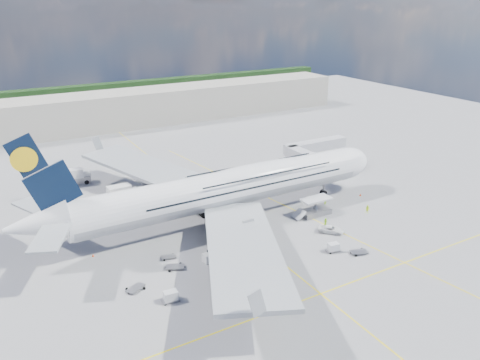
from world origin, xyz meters
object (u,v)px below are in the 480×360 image
dolly_nose_far (359,252)px  crew_nose (325,201)px  crew_tug (267,263)px  dolly_row_c (169,257)px  baggage_tug (212,256)px  cone_nose (360,195)px  cone_wing_right_outer (293,303)px  cone_tail (93,255)px  catering_truck_inner (123,194)px  crew_van (326,222)px  cone_wing_right_inner (210,258)px  airliner (228,188)px  cone_wing_left_inner (146,221)px  service_van (331,229)px  cone_wing_left_outer (154,197)px  dolly_back (135,288)px  crew_wing (224,250)px  catering_truck_outer (76,177)px  dolly_row_b (171,296)px  crew_loader (367,209)px  dolly_nose_near (333,247)px  cargo_loader (315,209)px  dolly_row_a (175,267)px  jet_bridge (312,151)px

dolly_nose_far → crew_nose: (8.08, 19.09, 0.64)m
crew_nose → crew_tug: size_ratio=1.13×
dolly_row_c → crew_tug: (13.16, -11.15, 0.58)m
baggage_tug → cone_nose: size_ratio=5.84×
cone_wing_right_outer → cone_tail: cone_tail is taller
catering_truck_inner → crew_van: catering_truck_inner is taller
cone_wing_right_inner → dolly_nose_far: bearing=-25.3°
airliner → cone_wing_left_inner: size_ratio=130.09×
service_van → cone_tail: (-41.95, 13.68, -0.42)m
baggage_tug → cone_wing_left_outer: baggage_tug is taller
crew_van → dolly_back: bearing=67.0°
crew_nose → crew_wing: crew_nose is taller
catering_truck_outer → crew_tug: (19.46, -55.12, -0.94)m
dolly_row_c → dolly_back: size_ratio=0.84×
airliner → baggage_tug: bearing=-128.4°
crew_tug → cone_wing_right_outer: (-2.19, -10.35, -0.62)m
dolly_row_b → catering_truck_outer: catering_truck_outer is taller
dolly_nose_far → crew_loader: bearing=60.8°
dolly_back → airliner: bearing=0.5°
cone_nose → cone_wing_right_outer: size_ratio=1.10×
crew_loader → cone_wing_right_outer: size_ratio=3.60×
crew_wing → cone_wing_left_outer: 30.47m
baggage_tug → cone_tail: (-17.44, 11.50, -0.63)m
dolly_row_c → dolly_nose_near: (26.30, -12.38, 0.58)m
cargo_loader → crew_tug: cargo_loader is taller
dolly_row_a → dolly_nose_far: bearing=3.2°
crew_loader → cone_wing_left_outer: (-35.89, 30.30, -0.70)m
cone_nose → cone_wing_left_inner: size_ratio=0.94×
dolly_nose_far → crew_loader: (13.19, 11.61, 0.59)m
dolly_row_b → cone_wing_left_inner: (5.66, 27.51, -0.64)m
cone_wing_left_outer → cone_wing_right_inner: bearing=-91.9°
baggage_tug → catering_truck_outer: size_ratio=0.50×
dolly_row_a → crew_van: crew_van is taller
cone_wing_left_inner → cone_wing_left_outer: bearing=62.3°
dolly_row_a → dolly_nose_far: (30.11, -11.54, -0.00)m
dolly_back → dolly_row_b: bearing=-87.4°
dolly_nose_near → cone_tail: 42.32m
cone_tail → jet_bridge: bearing=12.2°
dolly_back → cone_wing_right_outer: (18.96, -15.16, -0.09)m
service_van → crew_van: (1.07, 2.91, 0.10)m
crew_tug → airliner: bearing=104.3°
catering_truck_outer → dolly_back: bearing=-85.6°
airliner → cone_tail: airliner is taller
dolly_nose_far → jet_bridge: bearing=84.5°
baggage_tug → crew_loader: (36.81, 0.77, 0.06)m
dolly_row_b → crew_loader: 48.06m
crew_wing → cone_tail: 22.85m
dolly_row_b → cone_wing_left_inner: bearing=82.7°
service_van → cone_tail: service_van is taller
jet_bridge → crew_tug: (-32.86, -30.68, -5.98)m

